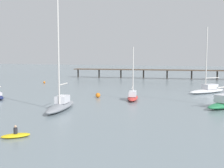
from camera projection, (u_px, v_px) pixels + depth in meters
ground_plane at (60, 105)px, 43.66m from camera, size 400.00×400.00×0.00m
pier at (189, 68)px, 93.92m from camera, size 57.41×12.13×7.11m
sailboat_red at (133, 96)px, 49.12m from camera, size 3.50×7.02×9.10m
sailboat_white at (208, 89)px, 58.63m from camera, size 7.72×9.45×13.33m
sailboat_gray at (61, 104)px, 39.91m from camera, size 4.24×9.90×15.26m
dinghy_yellow at (16, 135)px, 26.31m from camera, size 2.65×2.69×1.14m
mooring_buoy_inner at (44, 82)px, 79.83m from camera, size 0.59×0.59×0.59m
mooring_buoy_outer at (98, 95)px, 51.96m from camera, size 0.87×0.87×0.87m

